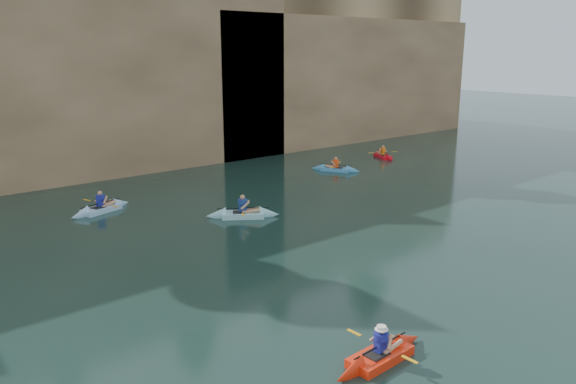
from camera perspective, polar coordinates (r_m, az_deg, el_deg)
ground at (r=15.40m, az=10.05°, el=-13.45°), size 160.00×160.00×0.00m
cliff at (r=40.09m, az=-24.89°, el=11.40°), size 70.00×16.00×12.00m
cliff_slab_center at (r=33.71m, az=-18.10°, el=11.19°), size 24.00×2.40×11.40m
cliff_slab_east at (r=45.19m, az=6.63°, el=11.40°), size 26.00×2.40×9.84m
sea_cave_center at (r=31.78m, az=-27.14°, el=2.71°), size 3.50×1.00×3.20m
sea_cave_east at (r=37.19m, az=-5.76°, el=6.70°), size 5.00×1.00×4.50m
main_kayaker at (r=13.87m, az=9.35°, el=-16.04°), size 3.03×2.07×1.11m
kayaker_ltblue_near at (r=24.52m, az=-4.62°, el=-2.24°), size 3.07×2.42×1.26m
kayaker_red_far at (r=38.54m, az=9.61°, el=3.64°), size 1.96×2.89×1.05m
kayaker_ltblue_mid at (r=26.67m, az=-18.46°, el=-1.61°), size 3.21×2.28×1.19m
kayaker_blue_east at (r=33.94m, az=4.86°, el=2.36°), size 2.07×2.94×1.07m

